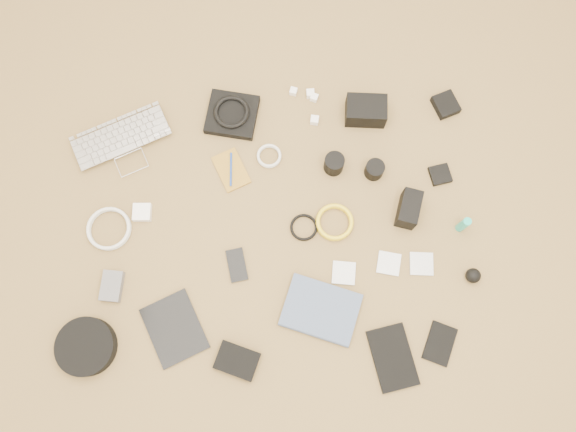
{
  "coord_description": "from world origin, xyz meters",
  "views": [
    {
      "loc": [
        0.04,
        -0.46,
        1.95
      ],
      "look_at": [
        0.06,
        0.04,
        0.02
      ],
      "focal_mm": 35.0,
      "sensor_mm": 36.0,
      "label": 1
    }
  ],
  "objects_px": {
    "tablet": "(175,328)",
    "phone": "(237,265)",
    "headphone_case": "(86,347)",
    "dslr_camera": "(366,111)",
    "paperback": "(313,336)",
    "laptop": "(126,149)"
  },
  "relations": [
    {
      "from": "laptop",
      "to": "headphone_case",
      "type": "xyz_separation_m",
      "value": [
        -0.1,
        -0.71,
        0.01
      ]
    },
    {
      "from": "phone",
      "to": "paperback",
      "type": "distance_m",
      "value": 0.36
    },
    {
      "from": "tablet",
      "to": "phone",
      "type": "relative_size",
      "value": 1.9
    },
    {
      "from": "laptop",
      "to": "dslr_camera",
      "type": "xyz_separation_m",
      "value": [
        0.89,
        0.12,
        0.03
      ]
    },
    {
      "from": "headphone_case",
      "to": "paperback",
      "type": "bearing_deg",
      "value": 1.16
    },
    {
      "from": "dslr_camera",
      "to": "headphone_case",
      "type": "relative_size",
      "value": 0.75
    },
    {
      "from": "headphone_case",
      "to": "tablet",
      "type": "bearing_deg",
      "value": 10.49
    },
    {
      "from": "tablet",
      "to": "paperback",
      "type": "xyz_separation_m",
      "value": [
        0.47,
        -0.04,
        0.01
      ]
    },
    {
      "from": "phone",
      "to": "paperback",
      "type": "xyz_separation_m",
      "value": [
        0.26,
        -0.25,
        0.01
      ]
    },
    {
      "from": "dslr_camera",
      "to": "headphone_case",
      "type": "distance_m",
      "value": 1.28
    },
    {
      "from": "tablet",
      "to": "dslr_camera",
      "type": "bearing_deg",
      "value": 23.57
    },
    {
      "from": "laptop",
      "to": "paperback",
      "type": "height_order",
      "value": "laptop"
    },
    {
      "from": "laptop",
      "to": "dslr_camera",
      "type": "relative_size",
      "value": 2.42
    },
    {
      "from": "headphone_case",
      "to": "paperback",
      "type": "distance_m",
      "value": 0.76
    },
    {
      "from": "paperback",
      "to": "laptop",
      "type": "bearing_deg",
      "value": 62.91
    },
    {
      "from": "laptop",
      "to": "paperback",
      "type": "distance_m",
      "value": 0.96
    },
    {
      "from": "phone",
      "to": "tablet",
      "type": "bearing_deg",
      "value": -145.82
    },
    {
      "from": "phone",
      "to": "paperback",
      "type": "height_order",
      "value": "paperback"
    },
    {
      "from": "laptop",
      "to": "headphone_case",
      "type": "relative_size",
      "value": 1.81
    },
    {
      "from": "laptop",
      "to": "headphone_case",
      "type": "distance_m",
      "value": 0.72
    },
    {
      "from": "laptop",
      "to": "phone",
      "type": "relative_size",
      "value": 3.05
    },
    {
      "from": "dslr_camera",
      "to": "phone",
      "type": "height_order",
      "value": "dslr_camera"
    }
  ]
}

